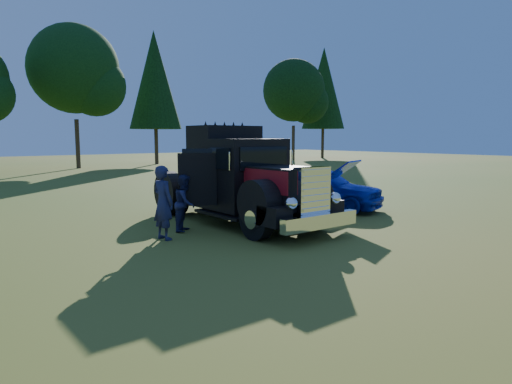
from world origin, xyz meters
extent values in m
plane|color=#345B1A|center=(0.00, 0.00, 0.00)|extent=(120.00, 120.00, 0.00)
cylinder|color=#2D2116|center=(12.00, 31.50, 2.25)|extent=(0.36, 0.36, 4.50)
cone|color=black|center=(12.00, 31.50, 8.12)|extent=(5.00, 5.00, 9.38)
cylinder|color=#2D2116|center=(4.00, 30.00, 2.07)|extent=(0.36, 0.36, 4.14)
sphere|color=black|center=(4.00, 30.00, 8.28)|extent=(7.36, 7.36, 7.36)
sphere|color=black|center=(5.38, 29.08, 6.90)|extent=(5.06, 5.06, 5.06)
cylinder|color=#2D2116|center=(35.00, 31.00, 2.43)|extent=(0.36, 0.36, 4.86)
cone|color=black|center=(35.00, 31.00, 8.78)|extent=(5.40, 5.40, 10.12)
cylinder|color=#2D2116|center=(28.00, 29.00, 1.98)|extent=(0.36, 0.36, 3.96)
sphere|color=black|center=(28.00, 29.00, 7.92)|extent=(7.04, 7.04, 7.04)
sphere|color=black|center=(29.32, 28.12, 6.60)|extent=(4.84, 4.84, 4.84)
cylinder|color=black|center=(-1.02, -0.80, 0.55)|extent=(0.32, 1.10, 1.10)
cylinder|color=black|center=(1.08, -0.80, 0.55)|extent=(0.32, 1.10, 1.10)
cylinder|color=black|center=(-1.02, 4.00, 0.55)|extent=(0.32, 1.10, 1.10)
cylinder|color=black|center=(1.08, 4.00, 0.55)|extent=(0.32, 1.10, 1.10)
cylinder|color=black|center=(-0.69, 4.00, 0.55)|extent=(0.32, 1.10, 1.10)
cylinder|color=black|center=(0.75, 4.00, 0.55)|extent=(0.32, 1.10, 1.10)
cube|color=black|center=(0.03, 1.80, 0.62)|extent=(1.60, 6.40, 0.28)
cube|color=white|center=(0.03, -2.05, 0.55)|extent=(2.50, 0.22, 0.36)
cube|color=white|center=(0.03, -1.75, 1.25)|extent=(1.05, 0.30, 1.30)
cube|color=black|center=(0.03, -0.70, 1.30)|extent=(1.35, 1.80, 1.10)
cube|color=maroon|center=(-0.66, -0.70, 1.50)|extent=(0.02, 1.80, 0.60)
cube|color=maroon|center=(0.72, -0.70, 1.50)|extent=(0.02, 1.80, 0.60)
cylinder|color=black|center=(-0.92, -0.80, 0.95)|extent=(0.55, 1.24, 1.24)
cylinder|color=black|center=(0.98, -0.80, 0.95)|extent=(0.55, 1.24, 1.24)
sphere|color=white|center=(-0.75, -1.82, 1.05)|extent=(0.32, 0.32, 0.32)
sphere|color=white|center=(0.81, -1.82, 1.05)|extent=(0.32, 0.32, 0.32)
cube|color=black|center=(0.03, 0.85, 1.55)|extent=(2.05, 1.30, 2.10)
cube|color=black|center=(0.03, 0.18, 2.05)|extent=(1.70, 0.05, 0.65)
cube|color=black|center=(0.03, 2.15, 1.75)|extent=(2.05, 1.30, 2.50)
cube|color=black|center=(0.03, 3.80, 0.95)|extent=(2.00, 2.00, 0.35)
cube|color=black|center=(-1.51, 1.29, 1.45)|extent=(1.04, 0.49, 1.50)
cube|color=maroon|center=(-1.53, 1.33, 1.30)|extent=(0.79, 0.35, 0.75)
imported|color=#062C94|center=(4.03, 1.82, 0.79)|extent=(3.41, 4.99, 1.58)
cube|color=#062C94|center=(3.42, 0.23, 1.55)|extent=(1.55, 1.34, 0.67)
imported|color=#212A4E|center=(-2.86, 0.76, 0.96)|extent=(0.56, 0.76, 1.93)
imported|color=#22294F|center=(-1.89, 1.36, 0.80)|extent=(0.98, 0.98, 1.60)
camera|label=1|loc=(-8.20, -9.86, 2.65)|focal=32.00mm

